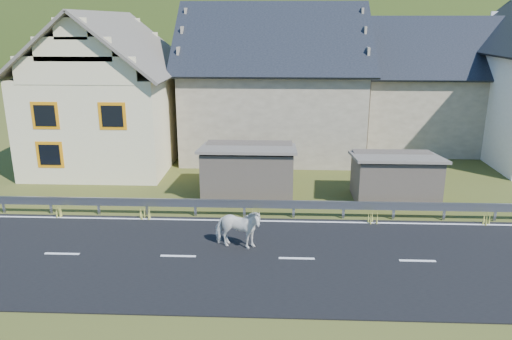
{
  "coord_description": "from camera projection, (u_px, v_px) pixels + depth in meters",
  "views": [
    {
      "loc": [
        -0.71,
        -15.17,
        7.68
      ],
      "look_at": [
        -1.47,
        2.45,
        2.38
      ],
      "focal_mm": 35.0,
      "sensor_mm": 36.0,
      "label": 1
    }
  ],
  "objects": [
    {
      "name": "house_stone_a",
      "position": [
        273.0,
        74.0,
        29.75
      ],
      "size": [
        10.8,
        9.8,
        8.9
      ],
      "color": "tan",
      "rests_on": "ground"
    },
    {
      "name": "house_cream",
      "position": [
        108.0,
        84.0,
        27.34
      ],
      "size": [
        7.8,
        9.8,
        8.3
      ],
      "color": "beige",
      "rests_on": "ground"
    },
    {
      "name": "house_stone_b",
      "position": [
        432.0,
        77.0,
        31.37
      ],
      "size": [
        9.8,
        8.8,
        8.1
      ],
      "color": "tan",
      "rests_on": "ground"
    },
    {
      "name": "ground",
      "position": [
        297.0,
        260.0,
        16.7
      ],
      "size": [
        160.0,
        160.0,
        0.0
      ],
      "primitive_type": "plane",
      "color": "#343F15",
      "rests_on": "ground"
    },
    {
      "name": "shed_right",
      "position": [
        395.0,
        179.0,
        21.96
      ],
      "size": [
        3.8,
        2.9,
        2.2
      ],
      "primitive_type": "cube",
      "color": "brown",
      "rests_on": "ground"
    },
    {
      "name": "conifer_patch",
      "position": [
        58.0,
        27.0,
        122.49
      ],
      "size": [
        76.0,
        50.0,
        28.0
      ],
      "primitive_type": "ellipsoid",
      "color": "black",
      "rests_on": "ground"
    },
    {
      "name": "lane_markings",
      "position": [
        297.0,
        258.0,
        16.68
      ],
      "size": [
        60.0,
        6.6,
        0.01
      ],
      "primitive_type": "cube",
      "color": "silver",
      "rests_on": "road"
    },
    {
      "name": "guardrail",
      "position": [
        294.0,
        205.0,
        20.06
      ],
      "size": [
        28.1,
        0.09,
        0.75
      ],
      "color": "#93969B",
      "rests_on": "ground"
    },
    {
      "name": "shed_left",
      "position": [
        248.0,
        171.0,
        22.68
      ],
      "size": [
        4.3,
        3.3,
        2.4
      ],
      "primitive_type": "cube",
      "color": "brown",
      "rests_on": "ground"
    },
    {
      "name": "mountain",
      "position": [
        292.0,
        94.0,
        194.46
      ],
      "size": [
        440.0,
        280.0,
        260.0
      ],
      "primitive_type": "ellipsoid",
      "color": "#1D340D",
      "rests_on": "ground"
    },
    {
      "name": "horse",
      "position": [
        238.0,
        228.0,
        17.27
      ],
      "size": [
        1.1,
        1.85,
        1.46
      ],
      "primitive_type": "imported",
      "rotation": [
        0.0,
        0.0,
        1.38
      ],
      "color": "white",
      "rests_on": "road"
    },
    {
      "name": "road",
      "position": [
        297.0,
        259.0,
        16.69
      ],
      "size": [
        60.0,
        7.0,
        0.04
      ],
      "primitive_type": "cube",
      "color": "black",
      "rests_on": "ground"
    }
  ]
}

